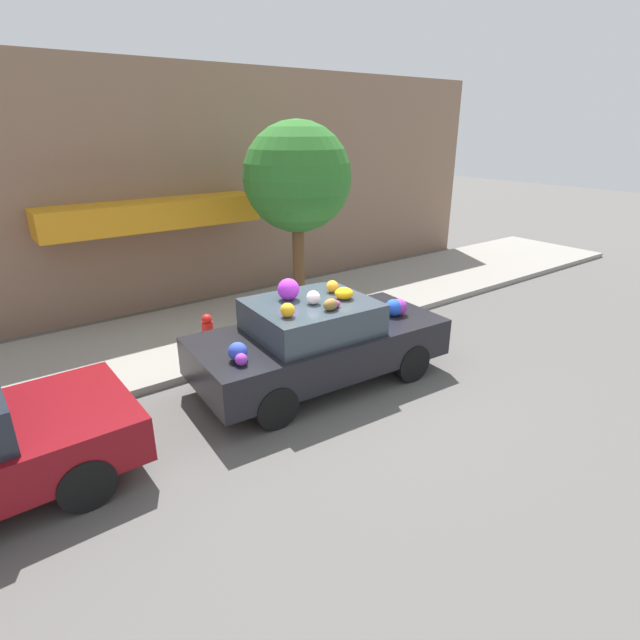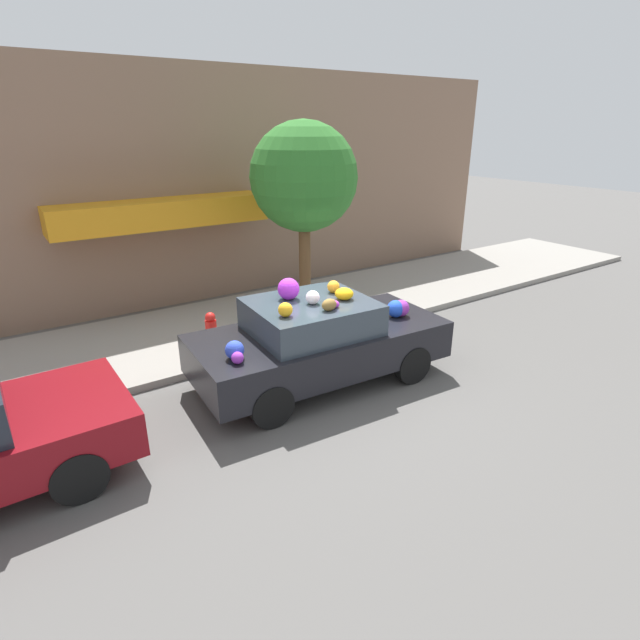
# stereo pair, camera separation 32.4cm
# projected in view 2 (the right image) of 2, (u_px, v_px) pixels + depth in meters

# --- Properties ---
(ground_plane) EXTENTS (60.00, 60.00, 0.00)m
(ground_plane) POSITION_uv_depth(u_px,v_px,m) (316.00, 377.00, 8.23)
(ground_plane) COLOR #565451
(sidewalk_curb) EXTENTS (24.00, 3.20, 0.13)m
(sidewalk_curb) POSITION_uv_depth(u_px,v_px,m) (243.00, 323.00, 10.29)
(sidewalk_curb) COLOR gray
(sidewalk_curb) RESTS_ON ground
(building_facade) EXTENTS (18.00, 1.20, 5.12)m
(building_facade) POSITION_uv_depth(u_px,v_px,m) (191.00, 190.00, 11.06)
(building_facade) COLOR #846651
(building_facade) RESTS_ON ground
(street_tree) EXTENTS (2.13, 2.13, 3.87)m
(street_tree) POSITION_uv_depth(u_px,v_px,m) (304.00, 178.00, 9.74)
(street_tree) COLOR brown
(street_tree) RESTS_ON sidewalk_curb
(fire_hydrant) EXTENTS (0.20, 0.20, 0.70)m
(fire_hydrant) POSITION_uv_depth(u_px,v_px,m) (211.00, 331.00, 8.83)
(fire_hydrant) COLOR red
(fire_hydrant) RESTS_ON sidewalk_curb
(art_car) EXTENTS (4.10, 1.99, 1.72)m
(art_car) POSITION_uv_depth(u_px,v_px,m) (318.00, 339.00, 7.84)
(art_car) COLOR black
(art_car) RESTS_ON ground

